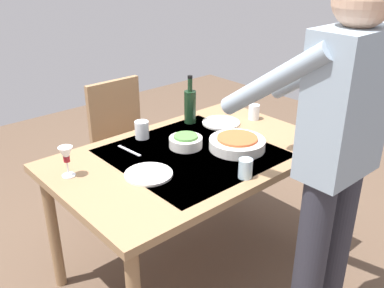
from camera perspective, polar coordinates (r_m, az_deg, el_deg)
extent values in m
plane|color=brown|center=(2.69, 0.00, -15.78)|extent=(6.00, 6.00, 0.00)
cube|color=#93704C|center=(2.28, 0.00, -1.60)|extent=(1.44, 0.91, 0.04)
cube|color=#B2B7C1|center=(2.28, 0.00, -1.19)|extent=(0.79, 0.77, 0.00)
cylinder|color=#93704C|center=(3.11, 4.34, -1.97)|extent=(0.06, 0.06, 0.72)
cylinder|color=#93704C|center=(2.47, -17.80, -10.87)|extent=(0.06, 0.06, 0.72)
cylinder|color=#93704C|center=(2.70, 16.11, -7.40)|extent=(0.06, 0.06, 0.72)
cube|color=brown|center=(3.01, -8.01, -1.10)|extent=(0.40, 0.40, 0.04)
cube|color=#93704C|center=(3.06, -10.17, 4.15)|extent=(0.40, 0.04, 0.45)
cylinder|color=#93704C|center=(3.32, -7.00, -2.80)|extent=(0.04, 0.04, 0.43)
cylinder|color=#93704C|center=(3.17, -12.05, -4.63)|extent=(0.04, 0.04, 0.43)
cylinder|color=#93704C|center=(3.08, -3.36, -5.01)|extent=(0.04, 0.04, 0.43)
cylinder|color=#93704C|center=(2.91, -8.65, -7.15)|extent=(0.04, 0.04, 0.43)
cylinder|color=#2D2D38|center=(2.09, 15.25, -15.19)|extent=(0.14, 0.14, 0.88)
cylinder|color=#2D2D38|center=(2.23, 18.24, -12.75)|extent=(0.14, 0.14, 0.88)
cube|color=#8C9EAD|center=(1.80, 19.65, 4.88)|extent=(0.36, 0.20, 0.60)
cylinder|color=#8C9EAD|center=(1.77, 10.51, 8.05)|extent=(0.08, 0.52, 0.40)
cylinder|color=#8C9EAD|center=(2.04, 16.64, 9.65)|extent=(0.08, 0.52, 0.40)
cylinder|color=black|center=(2.63, -0.25, 4.90)|extent=(0.07, 0.07, 0.20)
cylinder|color=black|center=(2.59, -0.26, 7.82)|extent=(0.03, 0.03, 0.08)
cylinder|color=black|center=(2.58, -0.26, 8.84)|extent=(0.03, 0.03, 0.02)
cylinder|color=white|center=(2.13, -15.91, -4.00)|extent=(0.06, 0.06, 0.01)
cylinder|color=white|center=(2.11, -16.03, -3.10)|extent=(0.01, 0.01, 0.07)
cone|color=white|center=(2.08, -16.26, -1.33)|extent=(0.07, 0.07, 0.07)
cylinder|color=maroon|center=(2.09, -16.19, -1.88)|extent=(0.03, 0.03, 0.03)
cylinder|color=silver|center=(2.73, 8.15, 4.19)|extent=(0.07, 0.07, 0.09)
cylinder|color=silver|center=(2.45, -6.63, 1.88)|extent=(0.08, 0.08, 0.10)
cylinder|color=silver|center=(2.03, 7.05, -3.22)|extent=(0.07, 0.07, 0.09)
cylinder|color=white|center=(2.32, 5.96, -0.01)|extent=(0.30, 0.30, 0.05)
cylinder|color=#C6562D|center=(2.31, 5.98, 0.51)|extent=(0.22, 0.22, 0.03)
cylinder|color=white|center=(2.33, -0.83, 0.24)|extent=(0.18, 0.18, 0.05)
cylinder|color=#4C843D|center=(2.32, -0.83, 0.76)|extent=(0.13, 0.13, 0.03)
cylinder|color=white|center=(2.06, -5.74, -3.97)|extent=(0.23, 0.23, 0.01)
cylinder|color=white|center=(2.65, 3.85, 2.82)|extent=(0.23, 0.23, 0.01)
cube|color=silver|center=(2.32, -8.27, -0.87)|extent=(0.03, 0.18, 0.00)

